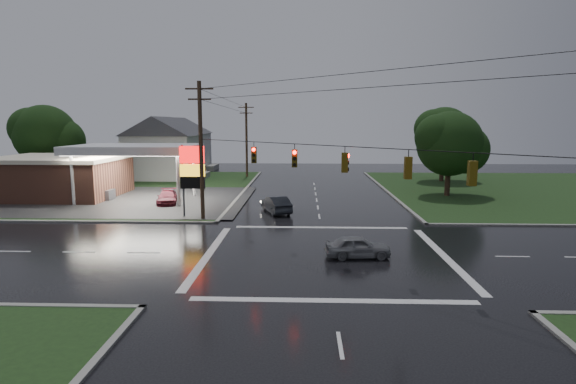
{
  "coord_description": "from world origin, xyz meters",
  "views": [
    {
      "loc": [
        -1.32,
        -25.95,
        7.82
      ],
      "look_at": [
        -2.42,
        4.98,
        3.0
      ],
      "focal_mm": 28.0,
      "sensor_mm": 36.0,
      "label": 1
    }
  ],
  "objects_px": {
    "car_north": "(276,204)",
    "utility_pole_n": "(247,139)",
    "tree_ne_near": "(451,144)",
    "car_crossing": "(358,247)",
    "gas_station": "(70,173)",
    "tree_ne_far": "(445,135)",
    "car_pump": "(167,197)",
    "house_near": "(163,147)",
    "house_far": "(179,143)",
    "pylon_sign": "(192,169)",
    "utility_pole_nw": "(201,149)",
    "tree_nw_behind": "(47,135)"
  },
  "relations": [
    {
      "from": "tree_ne_near",
      "to": "car_crossing",
      "type": "height_order",
      "value": "tree_ne_near"
    },
    {
      "from": "tree_nw_behind",
      "to": "car_crossing",
      "type": "relative_size",
      "value": 2.63
    },
    {
      "from": "tree_ne_far",
      "to": "car_pump",
      "type": "bearing_deg",
      "value": -150.91
    },
    {
      "from": "tree_ne_near",
      "to": "car_crossing",
      "type": "distance_m",
      "value": 26.09
    },
    {
      "from": "utility_pole_n",
      "to": "house_far",
      "type": "height_order",
      "value": "utility_pole_n"
    },
    {
      "from": "gas_station",
      "to": "tree_ne_near",
      "type": "relative_size",
      "value": 2.92
    },
    {
      "from": "utility_pole_n",
      "to": "car_north",
      "type": "xyz_separation_m",
      "value": [
        5.77,
        -25.53,
        -4.73
      ]
    },
    {
      "from": "pylon_sign",
      "to": "utility_pole_n",
      "type": "xyz_separation_m",
      "value": [
        1.0,
        27.5,
        1.46
      ]
    },
    {
      "from": "car_north",
      "to": "utility_pole_n",
      "type": "bearing_deg",
      "value": -98.42
    },
    {
      "from": "pylon_sign",
      "to": "tree_ne_far",
      "type": "height_order",
      "value": "tree_ne_far"
    },
    {
      "from": "utility_pole_n",
      "to": "tree_nw_behind",
      "type": "xyz_separation_m",
      "value": [
        -24.34,
        -8.01,
        0.71
      ]
    },
    {
      "from": "pylon_sign",
      "to": "tree_ne_near",
      "type": "bearing_deg",
      "value": 25.01
    },
    {
      "from": "utility_pole_n",
      "to": "tree_ne_near",
      "type": "height_order",
      "value": "utility_pole_n"
    },
    {
      "from": "pylon_sign",
      "to": "utility_pole_n",
      "type": "height_order",
      "value": "utility_pole_n"
    },
    {
      "from": "pylon_sign",
      "to": "house_near",
      "type": "relative_size",
      "value": 0.54
    },
    {
      "from": "house_far",
      "to": "tree_ne_near",
      "type": "distance_m",
      "value": 44.5
    },
    {
      "from": "gas_station",
      "to": "car_north",
      "type": "height_order",
      "value": "gas_station"
    },
    {
      "from": "tree_ne_far",
      "to": "car_crossing",
      "type": "bearing_deg",
      "value": -113.93
    },
    {
      "from": "tree_ne_near",
      "to": "utility_pole_nw",
      "type": "bearing_deg",
      "value": -152.14
    },
    {
      "from": "house_near",
      "to": "house_far",
      "type": "xyz_separation_m",
      "value": [
        -1.0,
        12.0,
        0.0
      ]
    },
    {
      "from": "tree_ne_near",
      "to": "car_north",
      "type": "bearing_deg",
      "value": -151.96
    },
    {
      "from": "house_near",
      "to": "car_pump",
      "type": "height_order",
      "value": "house_near"
    },
    {
      "from": "house_far",
      "to": "tree_ne_far",
      "type": "relative_size",
      "value": 1.13
    },
    {
      "from": "tree_nw_behind",
      "to": "gas_station",
      "type": "bearing_deg",
      "value": -51.58
    },
    {
      "from": "car_crossing",
      "to": "tree_ne_near",
      "type": "bearing_deg",
      "value": -33.51
    },
    {
      "from": "utility_pole_n",
      "to": "tree_nw_behind",
      "type": "distance_m",
      "value": 25.63
    },
    {
      "from": "pylon_sign",
      "to": "utility_pole_nw",
      "type": "height_order",
      "value": "utility_pole_nw"
    },
    {
      "from": "utility_pole_nw",
      "to": "car_crossing",
      "type": "height_order",
      "value": "utility_pole_nw"
    },
    {
      "from": "car_pump",
      "to": "house_near",
      "type": "bearing_deg",
      "value": 95.95
    },
    {
      "from": "pylon_sign",
      "to": "gas_station",
      "type": "bearing_deg",
      "value": 148.78
    },
    {
      "from": "tree_nw_behind",
      "to": "car_crossing",
      "type": "bearing_deg",
      "value": -40.49
    },
    {
      "from": "house_near",
      "to": "tree_nw_behind",
      "type": "relative_size",
      "value": 1.1
    },
    {
      "from": "utility_pole_n",
      "to": "car_pump",
      "type": "bearing_deg",
      "value": -103.03
    },
    {
      "from": "car_north",
      "to": "car_pump",
      "type": "bearing_deg",
      "value": -41.12
    },
    {
      "from": "tree_nw_behind",
      "to": "car_pump",
      "type": "relative_size",
      "value": 2.26
    },
    {
      "from": "house_near",
      "to": "tree_ne_far",
      "type": "height_order",
      "value": "tree_ne_far"
    },
    {
      "from": "utility_pole_nw",
      "to": "pylon_sign",
      "type": "bearing_deg",
      "value": 135.0
    },
    {
      "from": "utility_pole_n",
      "to": "tree_ne_near",
      "type": "distance_m",
      "value": 28.55
    },
    {
      "from": "house_far",
      "to": "utility_pole_n",
      "type": "bearing_deg",
      "value": -38.77
    },
    {
      "from": "car_crossing",
      "to": "car_pump",
      "type": "bearing_deg",
      "value": 39.26
    },
    {
      "from": "house_far",
      "to": "gas_station",
      "type": "bearing_deg",
      "value": -97.5
    },
    {
      "from": "pylon_sign",
      "to": "tree_nw_behind",
      "type": "relative_size",
      "value": 0.6
    },
    {
      "from": "car_pump",
      "to": "tree_ne_far",
      "type": "bearing_deg",
      "value": 16.83
    },
    {
      "from": "utility_pole_nw",
      "to": "house_far",
      "type": "distance_m",
      "value": 40.48
    },
    {
      "from": "utility_pole_n",
      "to": "house_far",
      "type": "relative_size",
      "value": 0.95
    },
    {
      "from": "house_near",
      "to": "car_crossing",
      "type": "relative_size",
      "value": 2.91
    },
    {
      "from": "utility_pole_nw",
      "to": "car_north",
      "type": "relative_size",
      "value": 2.45
    },
    {
      "from": "pylon_sign",
      "to": "tree_ne_near",
      "type": "xyz_separation_m",
      "value": [
        24.64,
        11.49,
        1.55
      ]
    },
    {
      "from": "utility_pole_nw",
      "to": "utility_pole_n",
      "type": "bearing_deg",
      "value": 90.0
    },
    {
      "from": "house_near",
      "to": "car_pump",
      "type": "bearing_deg",
      "value": -71.8
    }
  ]
}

